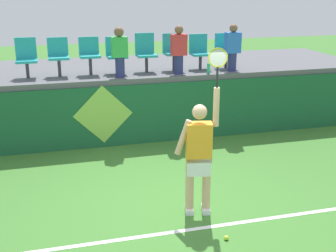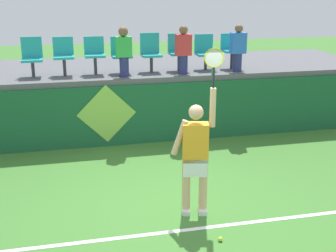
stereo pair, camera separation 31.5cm
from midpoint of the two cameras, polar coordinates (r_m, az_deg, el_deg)
The scene contains 19 objects.
ground_plane at distance 7.36m, azimuth 2.23°, elevation -10.09°, with size 40.00×40.00×0.00m, color #3D752D.
court_back_wall at distance 9.92m, azimuth -2.29°, elevation 1.63°, with size 11.70×0.20×1.33m, color #195633.
spectator_platform at distance 11.21m, azimuth -3.75°, elevation 7.33°, with size 11.70×3.14×0.12m, color #56565B.
court_baseline_stripe at distance 6.73m, azimuth 3.88°, elevation -12.97°, with size 10.53×0.08×0.01m, color white.
tennis_player at distance 6.77m, azimuth 4.85°, elevation -3.56°, with size 0.74×0.34×2.56m.
tennis_ball at distance 6.51m, azimuth 8.06°, elevation -13.98°, with size 0.07×0.07×0.07m, color #D1E533.
water_bottle at distance 10.19m, azimuth 6.62°, elevation 7.19°, with size 0.07×0.07×0.23m, color #26B272.
stadium_chair_0 at distance 10.22m, azimuth -15.97°, elevation 8.58°, with size 0.44×0.42×0.84m.
stadium_chair_1 at distance 10.19m, azimuth -12.20°, elevation 8.92°, with size 0.44×0.42×0.82m.
stadium_chair_2 at distance 10.22m, azimuth -8.39°, elevation 9.16°, with size 0.44×0.42×0.81m.
stadium_chair_3 at distance 10.28m, azimuth -5.05°, elevation 9.20°, with size 0.44×0.42×0.80m.
stadium_chair_4 at distance 10.40m, azimuth -1.34°, elevation 9.48°, with size 0.44×0.42×0.86m.
stadium_chair_5 at distance 10.54m, azimuth 2.17°, elevation 9.58°, with size 0.44×0.42×0.83m.
stadium_chair_6 at distance 10.72m, azimuth 5.55°, elevation 9.48°, with size 0.44×0.42×0.80m.
stadium_chair_7 at distance 10.93m, azimuth 8.82°, elevation 9.69°, with size 0.44×0.42×0.80m.
spectator_0 at distance 10.51m, azimuth 9.71°, elevation 9.78°, with size 0.34×0.20×1.06m.
spectator_1 at distance 9.81m, azimuth -4.70°, elevation 9.48°, with size 0.34×0.21×1.07m.
spectator_2 at distance 10.08m, azimuth 2.86°, elevation 9.69°, with size 0.34×0.20×1.07m.
wall_signage_mount at distance 9.93m, azimuth -6.69°, elevation -2.52°, with size 1.27×0.01×1.37m.
Camera 2 is at (-1.54, -6.30, 3.46)m, focal length 48.19 mm.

